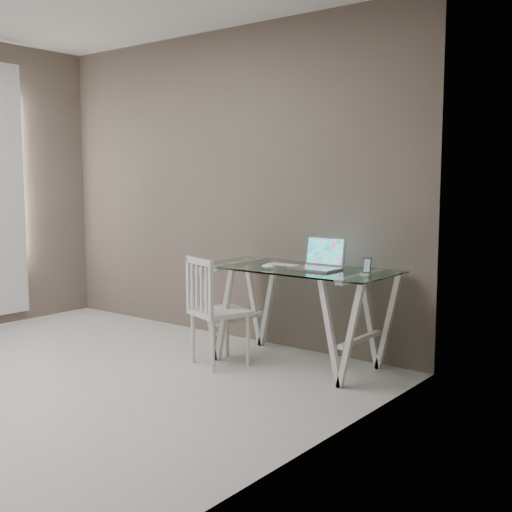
# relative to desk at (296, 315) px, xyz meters

# --- Properties ---
(desk) EXTENTS (1.50, 0.70, 0.75)m
(desk) POSITION_rel_desk_xyz_m (0.00, 0.00, 0.00)
(desk) COLOR silver
(desk) RESTS_ON ground
(chair) EXTENTS (0.48, 0.48, 0.83)m
(chair) POSITION_rel_desk_xyz_m (-0.47, -0.42, 0.07)
(chair) COLOR silver
(chair) RESTS_ON ground
(laptop) EXTENTS (0.33, 0.27, 0.24)m
(laptop) POSITION_rel_desk_xyz_m (0.18, 0.04, 0.42)
(laptop) COLOR #BCBCC0
(laptop) RESTS_ON desk
(keyboard) EXTENTS (0.28, 0.12, 0.01)m
(keyboard) POSITION_rel_desk_xyz_m (-0.15, 0.04, 0.37)
(keyboard) COLOR silver
(keyboard) RESTS_ON desk
(mouse) EXTENTS (0.11, 0.06, 0.03)m
(mouse) POSITION_rel_desk_xyz_m (-0.13, -0.19, 0.38)
(mouse) COLOR white
(mouse) RESTS_ON desk
(phone_dock) EXTENTS (0.06, 0.06, 0.12)m
(phone_dock) POSITION_rel_desk_xyz_m (0.61, -0.03, 0.40)
(phone_dock) COLOR white
(phone_dock) RESTS_ON desk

